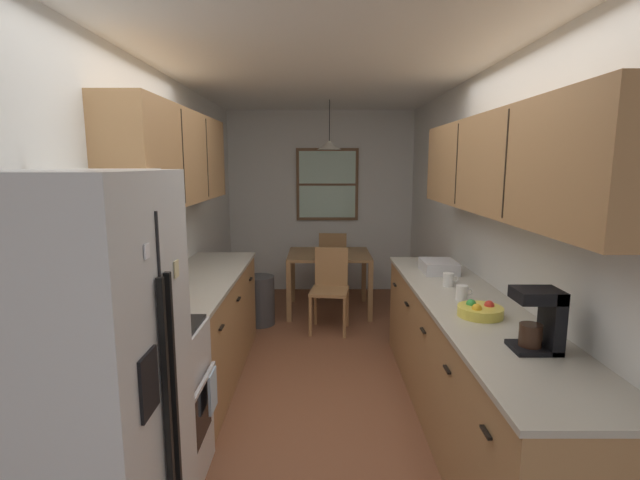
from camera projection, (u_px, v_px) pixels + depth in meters
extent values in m
plane|color=brown|center=(322.00, 366.00, 4.17)|extent=(12.00, 12.00, 0.00)
cube|color=silver|center=(165.00, 227.00, 3.96)|extent=(0.10, 9.00, 2.55)
cube|color=silver|center=(478.00, 227.00, 3.96)|extent=(0.10, 9.00, 2.55)
cube|color=silver|center=(321.00, 202.00, 6.57)|extent=(4.40, 0.10, 2.55)
cube|color=white|center=(322.00, 68.00, 3.75)|extent=(4.40, 9.00, 0.08)
cube|color=silver|center=(75.00, 407.00, 1.76)|extent=(0.70, 0.75, 1.79)
cube|color=black|center=(169.00, 420.00, 1.77)|extent=(0.01, 0.01, 1.61)
cube|color=black|center=(169.00, 426.00, 1.73)|extent=(0.02, 0.02, 1.15)
cube|color=black|center=(176.00, 414.00, 1.81)|extent=(0.02, 0.02, 1.15)
cube|color=black|center=(150.00, 384.00, 1.56)|extent=(0.01, 0.15, 0.22)
cube|color=beige|center=(177.00, 269.00, 1.86)|extent=(0.01, 0.05, 0.07)
cube|color=white|center=(147.00, 251.00, 1.55)|extent=(0.01, 0.04, 0.05)
cube|color=silver|center=(144.00, 413.00, 2.54)|extent=(0.62, 0.65, 0.90)
cube|color=black|center=(201.00, 418.00, 2.55)|extent=(0.01, 0.46, 0.30)
cube|color=silver|center=(204.00, 383.00, 2.51)|extent=(0.02, 0.52, 0.02)
cube|color=black|center=(138.00, 334.00, 2.47)|extent=(0.59, 0.62, 0.02)
cube|color=silver|center=(85.00, 318.00, 2.45)|extent=(0.06, 0.65, 0.20)
cylinder|color=#2D2D2D|center=(99.00, 342.00, 2.32)|extent=(0.15, 0.15, 0.01)
cylinder|color=#2D2D2D|center=(123.00, 322.00, 2.61)|extent=(0.15, 0.15, 0.01)
cylinder|color=#2D2D2D|center=(155.00, 342.00, 2.32)|extent=(0.15, 0.15, 0.01)
cylinder|color=#2D2D2D|center=(173.00, 323.00, 2.61)|extent=(0.15, 0.15, 0.01)
cube|color=white|center=(106.00, 199.00, 2.35)|extent=(0.38, 0.61, 0.30)
cube|color=black|center=(139.00, 200.00, 2.29)|extent=(0.01, 0.37, 0.19)
cube|color=#2D2D33|center=(158.00, 196.00, 2.55)|extent=(0.01, 0.12, 0.19)
cube|color=#A87A4C|center=(203.00, 329.00, 3.88)|extent=(0.60, 2.03, 0.87)
cube|color=#B7B2A3|center=(201.00, 277.00, 3.80)|extent=(0.63, 2.05, 0.03)
cube|color=black|center=(222.00, 327.00, 3.17)|extent=(0.02, 0.10, 0.01)
cube|color=black|center=(239.00, 299.00, 3.83)|extent=(0.02, 0.10, 0.01)
cube|color=black|center=(251.00, 279.00, 4.50)|extent=(0.02, 0.10, 0.01)
cube|color=#A87A4C|center=(176.00, 158.00, 3.59)|extent=(0.32, 2.13, 0.72)
cube|color=#2D2319|center=(184.00, 157.00, 3.25)|extent=(0.01, 0.01, 0.66)
cube|color=#2D2319|center=(208.00, 158.00, 3.94)|extent=(0.01, 0.01, 0.66)
cube|color=#A87A4C|center=(468.00, 367.00, 3.15)|extent=(0.60, 2.99, 0.87)
cube|color=#B7B2A3|center=(471.00, 304.00, 3.08)|extent=(0.63, 3.01, 0.03)
cube|color=black|center=(486.00, 432.00, 1.93)|extent=(0.02, 0.10, 0.01)
cube|color=black|center=(448.00, 370.00, 2.52)|extent=(0.02, 0.10, 0.01)
cube|color=black|center=(423.00, 331.00, 3.11)|extent=(0.02, 0.10, 0.01)
cube|color=black|center=(407.00, 304.00, 3.70)|extent=(0.02, 0.10, 0.01)
cube|color=black|center=(395.00, 285.00, 4.29)|extent=(0.02, 0.10, 0.01)
cube|color=#A87A4C|center=(504.00, 164.00, 2.88)|extent=(0.32, 2.69, 0.62)
cube|color=#2D2319|center=(506.00, 164.00, 2.44)|extent=(0.01, 0.01, 0.57)
cube|color=#2D2319|center=(457.00, 164.00, 3.31)|extent=(0.01, 0.01, 0.57)
cube|color=olive|center=(330.00, 255.00, 5.63)|extent=(1.00, 0.85, 0.03)
cube|color=olive|center=(289.00, 292.00, 5.30)|extent=(0.06, 0.06, 0.70)
cube|color=olive|center=(371.00, 292.00, 5.30)|extent=(0.06, 0.06, 0.70)
cube|color=olive|center=(293.00, 276.00, 6.08)|extent=(0.06, 0.06, 0.70)
cube|color=olive|center=(364.00, 276.00, 6.08)|extent=(0.06, 0.06, 0.70)
cube|color=#A87A4C|center=(330.00, 291.00, 4.98)|extent=(0.45, 0.45, 0.04)
cube|color=#A87A4C|center=(332.00, 267.00, 5.12)|extent=(0.37, 0.08, 0.45)
cylinder|color=#A87A4C|center=(345.00, 318.00, 4.81)|extent=(0.04, 0.04, 0.43)
cylinder|color=#A87A4C|center=(311.00, 317.00, 4.86)|extent=(0.04, 0.04, 0.43)
cylinder|color=#A87A4C|center=(348.00, 308.00, 5.17)|extent=(0.04, 0.04, 0.43)
cylinder|color=#A87A4C|center=(316.00, 306.00, 5.22)|extent=(0.04, 0.04, 0.43)
cube|color=#A87A4C|center=(333.00, 263.00, 6.37)|extent=(0.42, 0.42, 0.04)
cube|color=#A87A4C|center=(333.00, 250.00, 6.16)|extent=(0.37, 0.05, 0.45)
cylinder|color=#A87A4C|center=(321.00, 276.00, 6.60)|extent=(0.04, 0.04, 0.43)
cylinder|color=#A87A4C|center=(346.00, 277.00, 6.58)|extent=(0.04, 0.04, 0.43)
cylinder|color=#A87A4C|center=(320.00, 283.00, 6.24)|extent=(0.04, 0.04, 0.43)
cylinder|color=#A87A4C|center=(346.00, 283.00, 6.22)|extent=(0.04, 0.04, 0.43)
cylinder|color=black|center=(330.00, 120.00, 5.37)|extent=(0.01, 0.01, 0.47)
cone|color=beige|center=(330.00, 145.00, 5.42)|extent=(0.28, 0.28, 0.10)
sphere|color=white|center=(330.00, 143.00, 5.41)|extent=(0.06, 0.06, 0.06)
cube|color=brown|center=(328.00, 185.00, 6.46)|extent=(0.87, 0.04, 1.01)
cube|color=#B2D1B7|center=(328.00, 185.00, 6.45)|extent=(0.79, 0.01, 0.93)
cube|color=brown|center=(328.00, 185.00, 6.45)|extent=(0.79, 0.02, 0.03)
cylinder|color=#3F3F42|center=(260.00, 300.00, 5.23)|extent=(0.35, 0.35, 0.56)
cylinder|color=#D84C19|center=(171.00, 292.00, 3.03)|extent=(0.10, 0.10, 0.16)
cylinder|color=white|center=(170.00, 279.00, 3.02)|extent=(0.11, 0.11, 0.02)
cube|color=silver|center=(213.00, 391.00, 2.69)|extent=(0.02, 0.16, 0.24)
cube|color=black|center=(534.00, 348.00, 2.28)|extent=(0.22, 0.18, 0.02)
cube|color=black|center=(553.00, 320.00, 2.25)|extent=(0.06, 0.18, 0.31)
cube|color=black|center=(538.00, 295.00, 2.23)|extent=(0.22, 0.18, 0.06)
cylinder|color=#331E14|center=(531.00, 335.00, 2.27)|extent=(0.11, 0.11, 0.11)
cylinder|color=white|center=(449.00, 280.00, 3.47)|extent=(0.08, 0.08, 0.10)
torus|color=white|center=(456.00, 279.00, 3.47)|extent=(0.05, 0.01, 0.05)
cylinder|color=white|center=(462.00, 293.00, 3.11)|extent=(0.08, 0.08, 0.10)
torus|color=white|center=(470.00, 292.00, 3.11)|extent=(0.05, 0.01, 0.05)
cylinder|color=#E5D14C|center=(481.00, 311.00, 2.79)|extent=(0.27, 0.27, 0.06)
cylinder|color=black|center=(481.00, 309.00, 2.78)|extent=(0.22, 0.22, 0.03)
sphere|color=red|center=(490.00, 305.00, 2.79)|extent=(0.06, 0.06, 0.06)
sphere|color=green|center=(472.00, 304.00, 2.82)|extent=(0.06, 0.06, 0.06)
sphere|color=yellow|center=(477.00, 309.00, 2.73)|extent=(0.06, 0.06, 0.06)
cube|color=silver|center=(439.00, 267.00, 3.91)|extent=(0.28, 0.34, 0.10)
cylinder|color=#4C7299|center=(336.00, 252.00, 5.56)|extent=(0.19, 0.19, 0.06)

